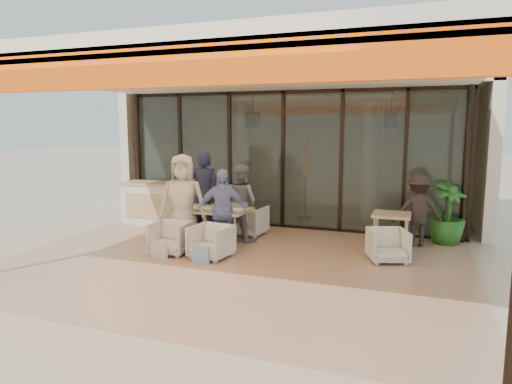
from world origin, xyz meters
TOP-DOWN VIEW (x-y plane):
  - ground at (0.00, 0.00)m, footprint 70.00×70.00m
  - terrace_floor at (0.00, 0.00)m, footprint 8.00×6.00m
  - terrace_structure at (0.00, -0.26)m, footprint 8.00×6.00m
  - glass_storefront at (0.00, 3.00)m, footprint 8.08×0.10m
  - interior_block at (0.01, 5.31)m, footprint 9.05×3.62m
  - host_counter at (-2.92, 2.30)m, footprint 1.85×0.65m
  - dining_table at (-0.91, 1.07)m, footprint 1.50×0.90m
  - chair_far_left at (-1.32, 2.01)m, footprint 0.61×0.57m
  - chair_far_right at (-0.48, 2.01)m, footprint 0.76×0.71m
  - chair_near_left at (-1.32, 0.11)m, footprint 0.72×0.68m
  - chair_near_right at (-0.48, 0.11)m, footprint 0.75×0.72m
  - diner_navy at (-1.32, 1.51)m, footprint 0.80×0.67m
  - diner_grey at (-0.48, 1.51)m, footprint 0.92×0.80m
  - diner_cream at (-1.32, 0.61)m, footprint 1.04×0.84m
  - diner_periwinkle at (-0.48, 0.61)m, footprint 1.01×0.68m
  - tote_bag_cream at (-1.32, -0.29)m, footprint 0.30×0.10m
  - tote_bag_blue at (-0.48, -0.29)m, footprint 0.30×0.10m
  - side_table at (2.55, 1.75)m, footprint 0.70×0.70m
  - side_chair at (2.55, 1.00)m, footprint 0.81×0.79m
  - standing_woman at (3.02, 2.27)m, footprint 1.05×0.72m
  - potted_palm at (3.57, 2.68)m, footprint 1.02×1.02m

SIDE VIEW (x-z plane):
  - ground at x=0.00m, z-range 0.00..0.00m
  - terrace_floor at x=0.00m, z-range 0.00..0.01m
  - tote_bag_cream at x=-1.32m, z-range 0.00..0.34m
  - tote_bag_blue at x=-0.48m, z-range 0.00..0.34m
  - chair_far_left at x=-1.32m, z-range 0.00..0.59m
  - side_chair at x=2.55m, z-range 0.00..0.66m
  - chair_near_right at x=-0.48m, z-range 0.00..0.69m
  - chair_near_left at x=-1.32m, z-range 0.00..0.69m
  - chair_far_right at x=-0.48m, z-range 0.00..0.73m
  - host_counter at x=-2.92m, z-range 0.01..1.05m
  - side_table at x=2.55m, z-range 0.27..1.01m
  - potted_palm at x=3.57m, z-range 0.00..1.30m
  - dining_table at x=-0.91m, z-range 0.22..1.15m
  - standing_woman at x=3.02m, z-range 0.00..1.49m
  - diner_periwinkle at x=-0.48m, z-range 0.00..1.60m
  - diner_grey at x=-0.48m, z-range 0.00..1.63m
  - diner_cream at x=-1.32m, z-range 0.00..1.86m
  - diner_navy at x=-1.32m, z-range 0.00..1.88m
  - glass_storefront at x=0.00m, z-range 0.00..3.20m
  - interior_block at x=0.01m, z-range 0.47..3.99m
  - terrace_structure at x=0.00m, z-range 1.55..4.95m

